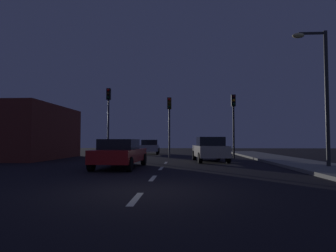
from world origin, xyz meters
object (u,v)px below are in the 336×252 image
(traffic_signal_center, at_px, (169,115))
(car_oncoming_far, at_px, (150,147))
(traffic_signal_right, at_px, (234,114))
(car_adjacent_lane, at_px, (120,153))
(traffic_signal_left, at_px, (108,109))
(car_stopped_ahead, at_px, (210,149))
(street_lamp_right, at_px, (321,85))

(traffic_signal_center, bearing_deg, car_oncoming_far, 108.65)
(traffic_signal_right, bearing_deg, car_adjacent_lane, -128.74)
(traffic_signal_left, distance_m, car_stopped_ahead, 8.97)
(traffic_signal_center, xyz_separation_m, car_adjacent_lane, (-1.98, -8.60, -2.56))
(traffic_signal_center, height_order, street_lamp_right, street_lamp_right)
(car_stopped_ahead, bearing_deg, traffic_signal_right, 60.73)
(traffic_signal_right, relative_size, car_oncoming_far, 1.16)
(car_oncoming_far, xyz_separation_m, street_lamp_right, (9.88, -15.59, 3.22))
(car_oncoming_far, bearing_deg, traffic_signal_center, -71.35)
(car_stopped_ahead, relative_size, car_oncoming_far, 1.03)
(traffic_signal_left, distance_m, car_oncoming_far, 7.86)
(car_stopped_ahead, bearing_deg, traffic_signal_left, 153.26)
(traffic_signal_right, bearing_deg, traffic_signal_left, 179.99)
(street_lamp_right, bearing_deg, car_adjacent_lane, 178.95)
(car_adjacent_lane, relative_size, car_oncoming_far, 1.11)
(traffic_signal_left, height_order, car_stopped_ahead, traffic_signal_left)
(traffic_signal_right, bearing_deg, car_stopped_ahead, -119.27)
(traffic_signal_left, bearing_deg, street_lamp_right, -35.38)
(traffic_signal_left, xyz_separation_m, car_oncoming_far, (2.47, 6.81, -3.05))
(car_oncoming_far, bearing_deg, car_adjacent_lane, -88.82)
(traffic_signal_center, relative_size, car_oncoming_far, 1.12)
(traffic_signal_right, height_order, street_lamp_right, street_lamp_right)
(car_stopped_ahead, xyz_separation_m, car_adjacent_lane, (-4.77, -4.79, -0.06))
(traffic_signal_center, relative_size, street_lamp_right, 0.72)
(traffic_signal_left, relative_size, street_lamp_right, 0.83)
(traffic_signal_left, bearing_deg, car_stopped_ahead, -26.74)
(car_adjacent_lane, distance_m, car_oncoming_far, 15.41)
(traffic_signal_left, distance_m, traffic_signal_right, 9.69)
(car_adjacent_lane, bearing_deg, car_stopped_ahead, 45.16)
(traffic_signal_center, bearing_deg, car_stopped_ahead, -53.81)
(traffic_signal_right, xyz_separation_m, street_lamp_right, (2.67, -8.77, 0.55))
(traffic_signal_center, distance_m, car_adjacent_lane, 9.19)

